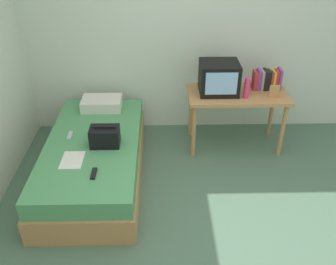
{
  "coord_description": "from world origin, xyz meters",
  "views": [
    {
      "loc": [
        -0.28,
        -2.4,
        2.57
      ],
      "look_at": [
        -0.22,
        0.91,
        0.52
      ],
      "focal_mm": 39.12,
      "sensor_mm": 36.0,
      "label": 1
    }
  ],
  "objects": [
    {
      "name": "wall_back",
      "position": [
        0.0,
        2.0,
        1.3
      ],
      "size": [
        5.2,
        0.1,
        2.6
      ],
      "primitive_type": "cube",
      "color": "silver",
      "rests_on": "ground"
    },
    {
      "name": "magazine",
      "position": [
        -1.16,
        0.5,
        0.47
      ],
      "size": [
        0.21,
        0.29,
        0.01
      ],
      "primitive_type": "cube",
      "color": "white",
      "rests_on": "bed"
    },
    {
      "name": "handbag",
      "position": [
        -0.87,
        0.77,
        0.57
      ],
      "size": [
        0.3,
        0.2,
        0.23
      ],
      "color": "black",
      "rests_on": "bed"
    },
    {
      "name": "desk",
      "position": [
        0.61,
        1.45,
        0.63
      ],
      "size": [
        1.16,
        0.6,
        0.72
      ],
      "color": "#B27F4C",
      "rests_on": "ground"
    },
    {
      "name": "remote_silver",
      "position": [
        -1.27,
        0.94,
        0.48
      ],
      "size": [
        0.04,
        0.14,
        0.02
      ],
      "primitive_type": "cube",
      "color": "#B7B7BC",
      "rests_on": "bed"
    },
    {
      "name": "remote_dark",
      "position": [
        -0.91,
        0.28,
        0.48
      ],
      "size": [
        0.04,
        0.16,
        0.02
      ],
      "primitive_type": "cube",
      "color": "black",
      "rests_on": "bed"
    },
    {
      "name": "picture_frame",
      "position": [
        0.99,
        1.32,
        0.8
      ],
      "size": [
        0.11,
        0.02,
        0.15
      ],
      "primitive_type": "cube",
      "color": "#B27F4C",
      "rests_on": "desk"
    },
    {
      "name": "ground_plane",
      "position": [
        0.0,
        0.0,
        0.0
      ],
      "size": [
        8.0,
        8.0,
        0.0
      ],
      "primitive_type": "plane",
      "color": "#4C6B56"
    },
    {
      "name": "bed",
      "position": [
        -1.02,
        0.85,
        0.23
      ],
      "size": [
        1.0,
        2.0,
        0.47
      ],
      "color": "#B27F4C",
      "rests_on": "ground"
    },
    {
      "name": "pillow",
      "position": [
        -1.01,
        1.59,
        0.53
      ],
      "size": [
        0.47,
        0.32,
        0.13
      ],
      "primitive_type": "cube",
      "color": "silver",
      "rests_on": "bed"
    },
    {
      "name": "book_row",
      "position": [
        0.96,
        1.56,
        0.84
      ],
      "size": [
        0.32,
        0.16,
        0.25
      ],
      "color": "#B72D33",
      "rests_on": "desk"
    },
    {
      "name": "tv",
      "position": [
        0.38,
        1.48,
        0.9
      ],
      "size": [
        0.44,
        0.39,
        0.36
      ],
      "color": "black",
      "rests_on": "desk"
    },
    {
      "name": "water_bottle",
      "position": [
        0.68,
        1.32,
        0.84
      ],
      "size": [
        0.06,
        0.06,
        0.24
      ],
      "primitive_type": "cylinder",
      "color": "#E53372",
      "rests_on": "desk"
    }
  ]
}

